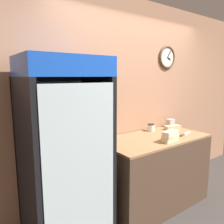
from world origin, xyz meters
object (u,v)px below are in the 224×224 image
(beverage_cooler, at_px, (63,145))
(sandwich_stack_bottom, at_px, (170,139))
(napkin_dispenser, at_px, (170,123))
(condiment_jar, at_px, (151,128))
(chefs_knife, at_px, (184,134))
(sandwich_stack_middle, at_px, (170,134))
(sandwich_flat_left, at_px, (172,128))

(beverage_cooler, bearing_deg, sandwich_stack_bottom, -15.06)
(napkin_dispenser, bearing_deg, sandwich_stack_bottom, -140.72)
(sandwich_stack_bottom, bearing_deg, condiment_jar, 69.26)
(chefs_knife, relative_size, condiment_jar, 2.98)
(condiment_jar, relative_size, napkin_dispenser, 0.89)
(chefs_knife, xyz_separation_m, condiment_jar, (-0.21, 0.40, 0.04))
(sandwich_stack_bottom, distance_m, napkin_dispenser, 0.80)
(sandwich_stack_middle, bearing_deg, beverage_cooler, 164.94)
(sandwich_stack_bottom, bearing_deg, napkin_dispenser, 39.28)
(sandwich_stack_bottom, bearing_deg, sandwich_stack_middle, 0.00)
(sandwich_stack_bottom, distance_m, chefs_knife, 0.41)
(beverage_cooler, relative_size, sandwich_flat_left, 7.42)
(chefs_knife, xyz_separation_m, napkin_dispenser, (0.22, 0.41, 0.05))
(beverage_cooler, distance_m, napkin_dispenser, 1.85)
(beverage_cooler, xyz_separation_m, sandwich_stack_middle, (1.22, -0.33, -0.00))
(sandwich_flat_left, xyz_separation_m, chefs_knife, (-0.11, -0.28, -0.02))
(beverage_cooler, relative_size, condiment_jar, 17.54)
(beverage_cooler, distance_m, chefs_knife, 1.64)
(sandwich_stack_bottom, height_order, napkin_dispenser, napkin_dispenser)
(beverage_cooler, height_order, condiment_jar, beverage_cooler)
(beverage_cooler, distance_m, sandwich_stack_bottom, 1.26)
(beverage_cooler, xyz_separation_m, condiment_jar, (1.41, 0.17, -0.05))
(condiment_jar, height_order, napkin_dispenser, napkin_dispenser)
(sandwich_stack_middle, relative_size, chefs_knife, 0.77)
(sandwich_stack_middle, bearing_deg, chefs_knife, 12.95)
(chefs_knife, bearing_deg, beverage_cooler, 171.65)
(sandwich_stack_bottom, height_order, chefs_knife, sandwich_stack_bottom)
(sandwich_flat_left, height_order, chefs_knife, sandwich_flat_left)
(beverage_cooler, bearing_deg, sandwich_flat_left, 1.37)
(sandwich_stack_middle, xyz_separation_m, napkin_dispenser, (0.62, 0.51, -0.04))
(sandwich_stack_bottom, height_order, sandwich_flat_left, sandwich_stack_bottom)
(sandwich_flat_left, bearing_deg, beverage_cooler, -178.63)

